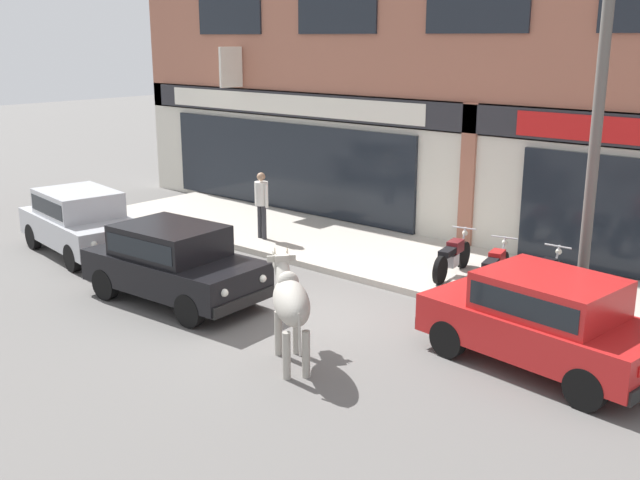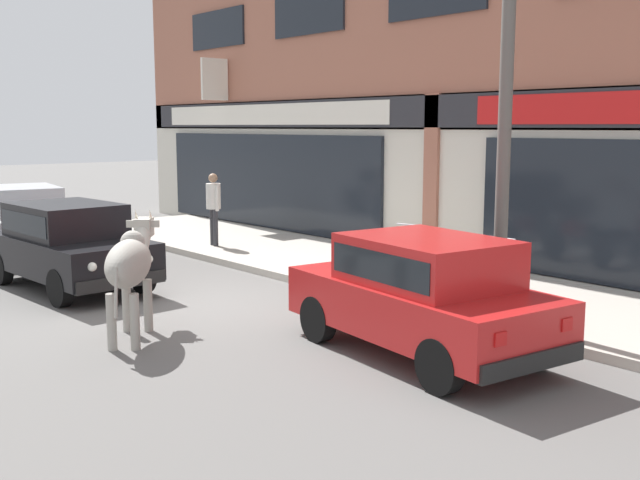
{
  "view_description": "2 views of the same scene",
  "coord_description": "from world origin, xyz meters",
  "px_view_note": "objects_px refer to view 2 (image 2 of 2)",
  "views": [
    {
      "loc": [
        8.45,
        -9.19,
        4.81
      ],
      "look_at": [
        -0.38,
        1.0,
        1.14
      ],
      "focal_mm": 42.0,
      "sensor_mm": 36.0,
      "label": 1
    },
    {
      "loc": [
        10.06,
        -5.81,
        2.76
      ],
      "look_at": [
        2.04,
        1.0,
        1.15
      ],
      "focal_mm": 42.0,
      "sensor_mm": 36.0,
      "label": 2
    }
  ],
  "objects_px": {
    "motorcycle_2": "(478,272)",
    "utility_pole": "(505,119)",
    "motorcycle_0": "(390,255)",
    "motorcycle_1": "(428,264)",
    "car_0": "(23,216)",
    "pedestrian": "(213,201)",
    "car_1": "(422,290)",
    "cow": "(130,263)",
    "car_2": "(68,241)"
  },
  "relations": [
    {
      "from": "motorcycle_0",
      "to": "motorcycle_2",
      "type": "distance_m",
      "value": 1.97
    },
    {
      "from": "car_0",
      "to": "motorcycle_1",
      "type": "relative_size",
      "value": 2.11
    },
    {
      "from": "cow",
      "to": "motorcycle_2",
      "type": "bearing_deg",
      "value": 70.5
    },
    {
      "from": "car_0",
      "to": "motorcycle_2",
      "type": "relative_size",
      "value": 2.08
    },
    {
      "from": "car_2",
      "to": "motorcycle_0",
      "type": "height_order",
      "value": "car_2"
    },
    {
      "from": "motorcycle_2",
      "to": "utility_pole",
      "type": "height_order",
      "value": "utility_pole"
    },
    {
      "from": "motorcycle_0",
      "to": "utility_pole",
      "type": "distance_m",
      "value": 3.96
    },
    {
      "from": "motorcycle_1",
      "to": "pedestrian",
      "type": "height_order",
      "value": "pedestrian"
    },
    {
      "from": "car_0",
      "to": "pedestrian",
      "type": "distance_m",
      "value": 4.16
    },
    {
      "from": "motorcycle_2",
      "to": "utility_pole",
      "type": "bearing_deg",
      "value": -40.77
    },
    {
      "from": "car_2",
      "to": "motorcycle_1",
      "type": "xyz_separation_m",
      "value": [
        4.33,
        4.29,
        -0.3
      ]
    },
    {
      "from": "cow",
      "to": "utility_pole",
      "type": "xyz_separation_m",
      "value": [
        2.83,
        4.02,
        1.84
      ]
    },
    {
      "from": "cow",
      "to": "pedestrian",
      "type": "bearing_deg",
      "value": 138.75
    },
    {
      "from": "motorcycle_1",
      "to": "utility_pole",
      "type": "xyz_separation_m",
      "value": [
        2.03,
        -0.86,
        2.33
      ]
    },
    {
      "from": "cow",
      "to": "car_1",
      "type": "xyz_separation_m",
      "value": [
        2.96,
        2.33,
        -0.19
      ]
    },
    {
      "from": "car_0",
      "to": "utility_pole",
      "type": "xyz_separation_m",
      "value": [
        10.53,
        2.77,
        2.03
      ]
    },
    {
      "from": "utility_pole",
      "to": "motorcycle_1",
      "type": "bearing_deg",
      "value": 157.05
    },
    {
      "from": "cow",
      "to": "motorcycle_1",
      "type": "xyz_separation_m",
      "value": [
        0.79,
        4.88,
        -0.49
      ]
    },
    {
      "from": "pedestrian",
      "to": "utility_pole",
      "type": "distance_m",
      "value": 8.21
    },
    {
      "from": "motorcycle_0",
      "to": "cow",
      "type": "bearing_deg",
      "value": -87.51
    },
    {
      "from": "utility_pole",
      "to": "pedestrian",
      "type": "bearing_deg",
      "value": 176.24
    },
    {
      "from": "car_0",
      "to": "utility_pole",
      "type": "height_order",
      "value": "utility_pole"
    },
    {
      "from": "motorcycle_1",
      "to": "pedestrian",
      "type": "bearing_deg",
      "value": -176.79
    },
    {
      "from": "car_1",
      "to": "car_2",
      "type": "relative_size",
      "value": 1.02
    },
    {
      "from": "motorcycle_0",
      "to": "motorcycle_1",
      "type": "bearing_deg",
      "value": -7.85
    },
    {
      "from": "car_0",
      "to": "motorcycle_2",
      "type": "bearing_deg",
      "value": 21.34
    },
    {
      "from": "car_2",
      "to": "utility_pole",
      "type": "xyz_separation_m",
      "value": [
        6.37,
        3.43,
        2.03
      ]
    },
    {
      "from": "motorcycle_0",
      "to": "utility_pole",
      "type": "height_order",
      "value": "utility_pole"
    },
    {
      "from": "car_2",
      "to": "motorcycle_2",
      "type": "bearing_deg",
      "value": 39.5
    },
    {
      "from": "car_0",
      "to": "cow",
      "type": "bearing_deg",
      "value": -9.23
    },
    {
      "from": "car_1",
      "to": "utility_pole",
      "type": "xyz_separation_m",
      "value": [
        -0.13,
        1.69,
        2.03
      ]
    },
    {
      "from": "motorcycle_1",
      "to": "utility_pole",
      "type": "bearing_deg",
      "value": -22.95
    },
    {
      "from": "cow",
      "to": "car_2",
      "type": "xyz_separation_m",
      "value": [
        -3.54,
        0.59,
        -0.19
      ]
    },
    {
      "from": "motorcycle_0",
      "to": "motorcycle_2",
      "type": "relative_size",
      "value": 0.99
    },
    {
      "from": "motorcycle_0",
      "to": "motorcycle_2",
      "type": "xyz_separation_m",
      "value": [
        1.97,
        -0.07,
        0.0
      ]
    },
    {
      "from": "motorcycle_1",
      "to": "car_2",
      "type": "bearing_deg",
      "value": -135.25
    },
    {
      "from": "motorcycle_1",
      "to": "utility_pole",
      "type": "height_order",
      "value": "utility_pole"
    },
    {
      "from": "car_0",
      "to": "motorcycle_0",
      "type": "bearing_deg",
      "value": 26.71
    },
    {
      "from": "car_2",
      "to": "motorcycle_2",
      "type": "distance_m",
      "value": 6.86
    },
    {
      "from": "car_0",
      "to": "car_1",
      "type": "relative_size",
      "value": 1.01
    },
    {
      "from": "cow",
      "to": "car_2",
      "type": "distance_m",
      "value": 3.59
    },
    {
      "from": "motorcycle_2",
      "to": "utility_pole",
      "type": "xyz_separation_m",
      "value": [
        1.08,
        -0.93,
        2.33
      ]
    },
    {
      "from": "utility_pole",
      "to": "car_1",
      "type": "bearing_deg",
      "value": -85.68
    },
    {
      "from": "motorcycle_1",
      "to": "utility_pole",
      "type": "relative_size",
      "value": 0.33
    },
    {
      "from": "motorcycle_2",
      "to": "pedestrian",
      "type": "xyz_separation_m",
      "value": [
        -6.94,
        -0.4,
        0.6
      ]
    },
    {
      "from": "utility_pole",
      "to": "motorcycle_0",
      "type": "bearing_deg",
      "value": 161.81
    },
    {
      "from": "car_1",
      "to": "car_2",
      "type": "xyz_separation_m",
      "value": [
        -6.49,
        -1.74,
        0.0
      ]
    },
    {
      "from": "car_0",
      "to": "motorcycle_1",
      "type": "height_order",
      "value": "car_0"
    },
    {
      "from": "cow",
      "to": "car_0",
      "type": "relative_size",
      "value": 0.48
    },
    {
      "from": "cow",
      "to": "car_0",
      "type": "distance_m",
      "value": 7.81
    }
  ]
}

